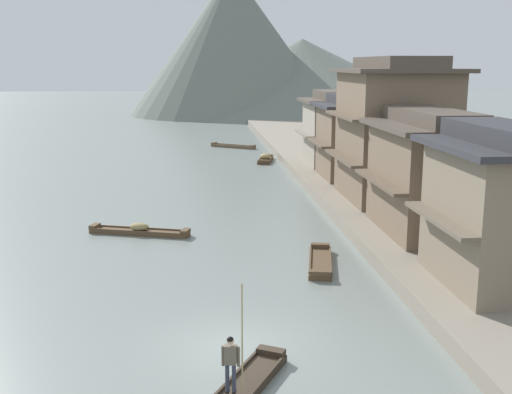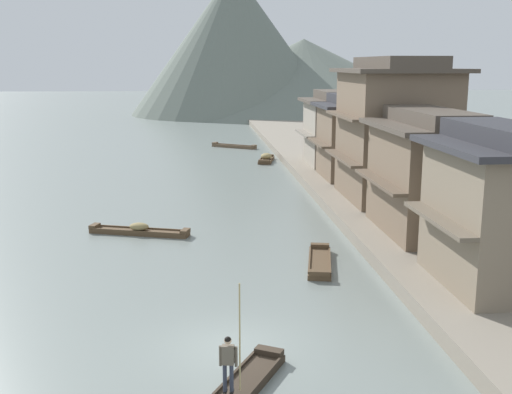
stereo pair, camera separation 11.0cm
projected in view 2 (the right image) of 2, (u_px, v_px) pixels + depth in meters
The scene contains 15 objects.
ground_plane at pixel (230, 347), 20.17m from camera, with size 400.00×400.00×0.00m, color gray.
riverbank_right at pixel (405, 173), 50.74m from camera, with size 18.00×110.00×0.64m, color gray.
boat_foreground_poled at pixel (243, 386), 17.48m from camera, with size 2.86×4.16×0.40m.
boatman_person at pixel (229, 357), 16.42m from camera, with size 0.57×0.31×3.04m.
boat_moored_nearest at pixel (234, 146), 68.41m from camera, with size 4.80×3.68×0.45m.
boat_moored_second at pixel (320, 262), 28.40m from camera, with size 1.83×4.52×0.42m.
boat_moored_third at pixel (266, 158), 58.63m from camera, with size 1.96×4.05×0.79m.
boat_moored_far at pixel (139, 231), 33.53m from camera, with size 5.50×2.45×0.63m.
house_waterfront_nearest at pixel (500, 208), 23.55m from camera, with size 5.28×6.59×6.14m.
house_waterfront_second at pixel (428, 173), 31.13m from camera, with size 5.42×7.77×6.14m.
house_waterfront_tall at pixel (395, 130), 38.73m from camera, with size 6.99×8.18×8.74m.
house_waterfront_narrow at pixel (350, 137), 46.41m from camera, with size 5.21×6.57×6.14m.
house_waterfront_far at pixel (336, 129), 52.54m from camera, with size 5.83×6.71×6.14m.
hill_far_west at pixel (303, 76), 118.87m from camera, with size 56.90×56.90×13.61m, color slate.
hill_far_centre at pixel (234, 43), 113.03m from camera, with size 37.57×37.57×25.51m, color slate.
Camera 2 is at (-0.88, -18.72, 8.94)m, focal length 43.95 mm.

